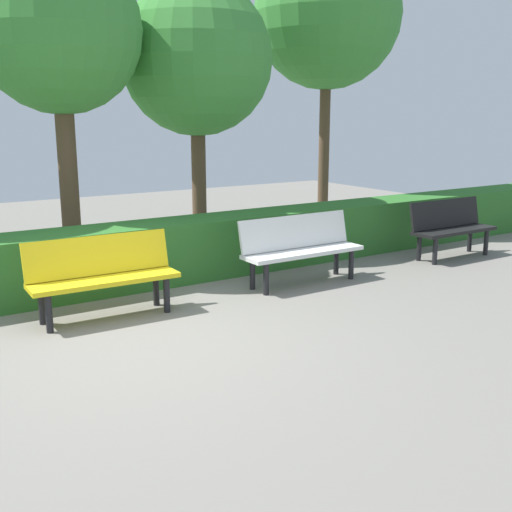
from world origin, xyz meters
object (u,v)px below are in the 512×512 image
object	(u,v)px
bench_white	(300,246)
tree_far	(59,32)
bench_black	(451,226)
bench_yellow	(102,273)
tree_near	(327,15)
tree_mid	(196,60)

from	to	relation	value
bench_white	tree_far	xyz separation A→B (m)	(2.19, -2.38, 2.67)
bench_black	bench_yellow	xyz separation A→B (m)	(5.36, -0.11, 0.00)
bench_black	tree_near	size ratio (longest dim) A/B	0.28
bench_black	bench_white	size ratio (longest dim) A/B	0.88
tree_near	tree_mid	xyz separation A→B (m)	(2.95, 0.51, -0.94)
bench_black	tree_far	world-z (taller)	tree_far
bench_black	tree_far	xyz separation A→B (m)	(4.97, -2.43, 2.68)
bench_yellow	tree_mid	xyz separation A→B (m)	(-2.53, -2.56, 2.44)
tree_mid	tree_far	size ratio (longest dim) A/B	0.96
tree_near	bench_black	bearing A→B (deg)	88.02
bench_black	bench_yellow	distance (m)	5.36
bench_white	tree_near	bearing A→B (deg)	-133.06
bench_yellow	tree_mid	size ratio (longest dim) A/B	0.38
tree_mid	bench_yellow	bearing A→B (deg)	45.42
bench_white	tree_near	xyz separation A→B (m)	(-2.90, -3.12, 3.38)
tree_near	tree_far	size ratio (longest dim) A/B	1.22
tree_far	tree_near	bearing A→B (deg)	-171.63
bench_black	bench_white	bearing A→B (deg)	-1.22
bench_black	tree_far	distance (m)	6.15
tree_near	tree_far	distance (m)	5.19
tree_far	tree_mid	bearing A→B (deg)	-173.56
tree_mid	tree_far	world-z (taller)	tree_far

